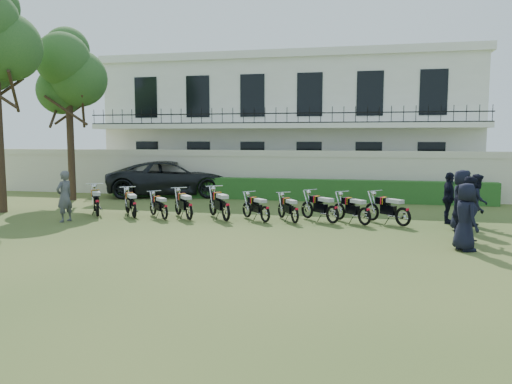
{
  "coord_description": "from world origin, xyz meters",
  "views": [
    {
      "loc": [
        4.43,
        -15.77,
        2.94
      ],
      "look_at": [
        0.56,
        1.6,
        0.98
      ],
      "focal_mm": 35.0,
      "sensor_mm": 36.0,
      "label": 1
    }
  ],
  "objects_px": {
    "motorcycle_2": "(164,208)",
    "officer_2": "(459,213)",
    "motorcycle_5": "(265,210)",
    "officer_3": "(462,200)",
    "suv": "(172,178)",
    "motorcycle_7": "(333,210)",
    "tree_west_near": "(69,72)",
    "motorcycle_4": "(226,207)",
    "motorcycle_9": "(403,212)",
    "motorcycle_6": "(295,211)",
    "motorcycle_8": "(365,212)",
    "officer_4": "(477,200)",
    "motorcycle_3": "(189,207)",
    "officer_0": "(465,217)",
    "inspector": "(64,196)",
    "officer_1": "(470,208)",
    "officer_5": "(449,198)",
    "motorcycle_0": "(97,204)",
    "motorcycle_1": "(134,206)"
  },
  "relations": [
    {
      "from": "motorcycle_9",
      "to": "motorcycle_4",
      "type": "bearing_deg",
      "value": 136.75
    },
    {
      "from": "officer_5",
      "to": "motorcycle_7",
      "type": "bearing_deg",
      "value": 120.77
    },
    {
      "from": "motorcycle_9",
      "to": "officer_3",
      "type": "height_order",
      "value": "officer_3"
    },
    {
      "from": "motorcycle_3",
      "to": "officer_2",
      "type": "relative_size",
      "value": 0.99
    },
    {
      "from": "motorcycle_5",
      "to": "suv",
      "type": "relative_size",
      "value": 0.21
    },
    {
      "from": "motorcycle_0",
      "to": "officer_0",
      "type": "height_order",
      "value": "officer_0"
    },
    {
      "from": "motorcycle_5",
      "to": "officer_3",
      "type": "bearing_deg",
      "value": -44.17
    },
    {
      "from": "motorcycle_3",
      "to": "motorcycle_2",
      "type": "bearing_deg",
      "value": 144.74
    },
    {
      "from": "motorcycle_9",
      "to": "officer_0",
      "type": "distance_m",
      "value": 3.43
    },
    {
      "from": "motorcycle_8",
      "to": "officer_0",
      "type": "bearing_deg",
      "value": -92.71
    },
    {
      "from": "motorcycle_4",
      "to": "officer_3",
      "type": "distance_m",
      "value": 7.68
    },
    {
      "from": "officer_3",
      "to": "officer_2",
      "type": "bearing_deg",
      "value": -176.39
    },
    {
      "from": "inspector",
      "to": "motorcycle_7",
      "type": "bearing_deg",
      "value": 112.89
    },
    {
      "from": "officer_3",
      "to": "inspector",
      "type": "bearing_deg",
      "value": 110.65
    },
    {
      "from": "motorcycle_8",
      "to": "officer_4",
      "type": "height_order",
      "value": "officer_4"
    },
    {
      "from": "motorcycle_6",
      "to": "motorcycle_8",
      "type": "height_order",
      "value": "motorcycle_8"
    },
    {
      "from": "motorcycle_1",
      "to": "officer_0",
      "type": "xyz_separation_m",
      "value": [
        10.7,
        -2.79,
        0.4
      ]
    },
    {
      "from": "officer_1",
      "to": "suv",
      "type": "bearing_deg",
      "value": 47.09
    },
    {
      "from": "tree_west_near",
      "to": "officer_4",
      "type": "bearing_deg",
      "value": -10.79
    },
    {
      "from": "motorcycle_2",
      "to": "officer_5",
      "type": "height_order",
      "value": "officer_5"
    },
    {
      "from": "inspector",
      "to": "officer_0",
      "type": "distance_m",
      "value": 12.88
    },
    {
      "from": "motorcycle_4",
      "to": "motorcycle_6",
      "type": "xyz_separation_m",
      "value": [
        2.39,
        0.15,
        -0.08
      ]
    },
    {
      "from": "officer_3",
      "to": "tree_west_near",
      "type": "bearing_deg",
      "value": 90.82
    },
    {
      "from": "motorcycle_9",
      "to": "motorcycle_6",
      "type": "bearing_deg",
      "value": 136.47
    },
    {
      "from": "motorcycle_3",
      "to": "officer_2",
      "type": "distance_m",
      "value": 8.79
    },
    {
      "from": "motorcycle_9",
      "to": "officer_5",
      "type": "xyz_separation_m",
      "value": [
        1.55,
        1.1,
        0.38
      ]
    },
    {
      "from": "motorcycle_3",
      "to": "motorcycle_8",
      "type": "relative_size",
      "value": 1.09
    },
    {
      "from": "officer_2",
      "to": "officer_3",
      "type": "bearing_deg",
      "value": -10.15
    },
    {
      "from": "officer_2",
      "to": "officer_4",
      "type": "bearing_deg",
      "value": -19.29
    },
    {
      "from": "motorcycle_2",
      "to": "suv",
      "type": "relative_size",
      "value": 0.21
    },
    {
      "from": "tree_west_near",
      "to": "motorcycle_4",
      "type": "relative_size",
      "value": 4.5
    },
    {
      "from": "officer_3",
      "to": "officer_5",
      "type": "relative_size",
      "value": 1.1
    },
    {
      "from": "suv",
      "to": "motorcycle_2",
      "type": "bearing_deg",
      "value": -177.55
    },
    {
      "from": "motorcycle_8",
      "to": "officer_5",
      "type": "height_order",
      "value": "officer_5"
    },
    {
      "from": "motorcycle_7",
      "to": "tree_west_near",
      "type": "bearing_deg",
      "value": 115.83
    },
    {
      "from": "motorcycle_5",
      "to": "officer_2",
      "type": "height_order",
      "value": "officer_2"
    },
    {
      "from": "motorcycle_2",
      "to": "officer_2",
      "type": "distance_m",
      "value": 9.68
    },
    {
      "from": "suv",
      "to": "officer_3",
      "type": "distance_m",
      "value": 14.21
    },
    {
      "from": "inspector",
      "to": "officer_3",
      "type": "bearing_deg",
      "value": 109.09
    },
    {
      "from": "officer_0",
      "to": "officer_3",
      "type": "xyz_separation_m",
      "value": [
        0.41,
        2.94,
        0.08
      ]
    },
    {
      "from": "tree_west_near",
      "to": "motorcycle_5",
      "type": "height_order",
      "value": "tree_west_near"
    },
    {
      "from": "motorcycle_8",
      "to": "motorcycle_6",
      "type": "bearing_deg",
      "value": 140.06
    },
    {
      "from": "motorcycle_6",
      "to": "suv",
      "type": "bearing_deg",
      "value": 104.94
    },
    {
      "from": "motorcycle_9",
      "to": "officer_1",
      "type": "relative_size",
      "value": 0.82
    },
    {
      "from": "officer_3",
      "to": "motorcycle_3",
      "type": "bearing_deg",
      "value": 106.34
    },
    {
      "from": "motorcycle_4",
      "to": "officer_0",
      "type": "distance_m",
      "value": 7.79
    },
    {
      "from": "officer_2",
      "to": "motorcycle_8",
      "type": "bearing_deg",
      "value": 57.49
    },
    {
      "from": "officer_1",
      "to": "officer_4",
      "type": "distance_m",
      "value": 2.57
    },
    {
      "from": "motorcycle_4",
      "to": "motorcycle_8",
      "type": "bearing_deg",
      "value": -32.78
    },
    {
      "from": "tree_west_near",
      "to": "motorcycle_6",
      "type": "height_order",
      "value": "tree_west_near"
    }
  ]
}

